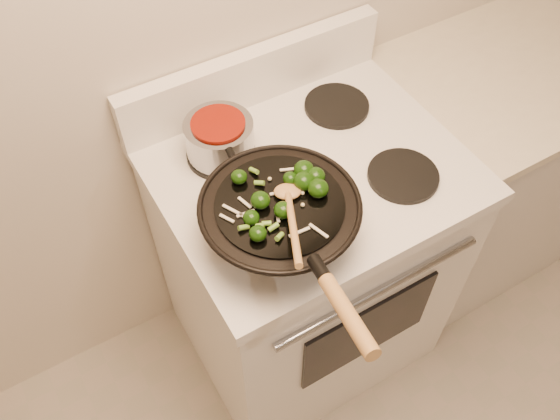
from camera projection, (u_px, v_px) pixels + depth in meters
stove at (304, 261)px, 1.87m from camera, size 0.78×0.67×1.08m
counter_unit at (486, 165)px, 2.15m from camera, size 0.83×0.62×0.91m
wok at (280, 218)px, 1.32m from camera, size 0.36×0.60×0.20m
stirfry at (289, 190)px, 1.29m from camera, size 0.25×0.25×0.04m
wooden_spoon at (290, 211)px, 1.23m from camera, size 0.15×0.26×0.10m
saucepan at (220, 138)px, 1.49m from camera, size 0.17×0.28×0.10m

